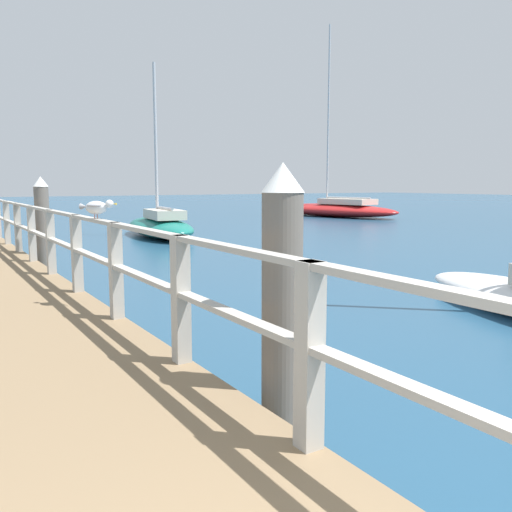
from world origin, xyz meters
TOP-DOWN VIEW (x-y plane):
  - pier_railing at (1.16, 9.03)m, footprint 0.12×16.59m
  - dock_piling_near at (1.54, 3.25)m, footprint 0.29×0.29m
  - dock_piling_far at (1.54, 11.72)m, footprint 0.29×0.29m
  - seagull_foreground at (1.16, 6.37)m, footprint 0.33×0.40m
  - boat_1 at (6.30, 17.41)m, footprint 2.33×5.43m
  - boat_2 at (18.73, 23.23)m, footprint 3.93×8.65m

SIDE VIEW (x-z plane):
  - boat_1 at x=6.30m, z-range -2.49..3.26m
  - boat_2 at x=18.73m, z-range -4.67..5.51m
  - dock_piling_near at x=1.54m, z-range 0.01..1.94m
  - dock_piling_far at x=1.54m, z-range 0.01..1.94m
  - pier_railing at x=1.16m, z-range 0.51..1.52m
  - seagull_foreground at x=1.16m, z-range 1.42..1.64m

